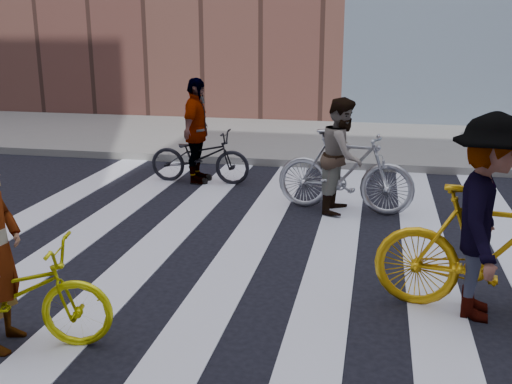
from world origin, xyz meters
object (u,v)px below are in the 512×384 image
(rider_right, at_px, (487,218))
(rider_rear, at_px, (196,131))
(rider_mid, at_px, (342,156))
(bike_yellow_right, at_px, (489,253))
(bike_yellow_left, at_px, (6,295))
(bike_silver_mid, at_px, (345,171))
(bike_dark_rear, at_px, (200,157))

(rider_right, distance_m, rider_rear, 5.91)
(rider_rear, bearing_deg, rider_mid, -114.82)
(rider_right, height_order, rider_rear, rider_right)
(bike_yellow_right, bearing_deg, bike_yellow_left, 117.28)
(bike_yellow_right, height_order, rider_mid, rider_mid)
(bike_silver_mid, relative_size, rider_rear, 1.11)
(bike_dark_rear, xyz_separation_m, rider_right, (4.04, -4.26, 0.51))
(bike_yellow_left, distance_m, rider_right, 4.32)
(bike_silver_mid, height_order, rider_mid, rider_mid)
(bike_silver_mid, relative_size, bike_yellow_right, 0.96)
(bike_yellow_right, height_order, bike_dark_rear, bike_yellow_right)
(bike_silver_mid, height_order, rider_right, rider_right)
(bike_yellow_left, xyz_separation_m, bike_dark_rear, (0.01, 5.67, -0.01))
(bike_silver_mid, distance_m, rider_right, 3.42)
(bike_yellow_left, bearing_deg, rider_rear, -11.30)
(bike_dark_rear, distance_m, rider_right, 5.90)
(rider_mid, relative_size, rider_right, 0.87)
(bike_yellow_left, distance_m, bike_yellow_right, 4.34)
(bike_yellow_left, relative_size, rider_right, 0.93)
(rider_mid, bearing_deg, bike_dark_rear, 72.94)
(bike_yellow_left, xyz_separation_m, bike_yellow_right, (4.10, 1.41, 0.16))
(bike_yellow_right, bearing_deg, bike_dark_rear, 52.16)
(rider_right, bearing_deg, bike_dark_rear, 51.81)
(rider_rear, bearing_deg, bike_yellow_right, -135.83)
(bike_yellow_right, height_order, rider_right, rider_right)
(rider_mid, xyz_separation_m, rider_rear, (-2.58, 1.19, 0.07))
(bike_silver_mid, bearing_deg, bike_dark_rear, 73.37)
(rider_rear, bearing_deg, rider_right, -136.18)
(bike_silver_mid, relative_size, rider_mid, 1.20)
(bike_yellow_left, height_order, rider_rear, rider_rear)
(rider_rear, bearing_deg, bike_dark_rear, -90.02)
(bike_yellow_left, height_order, bike_silver_mid, bike_silver_mid)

